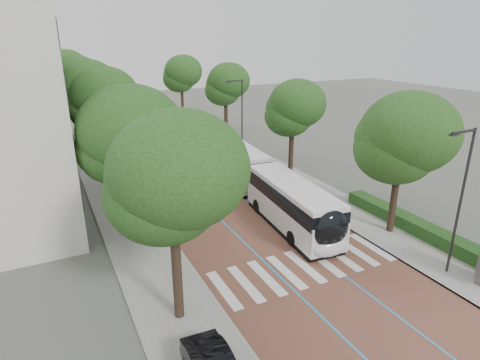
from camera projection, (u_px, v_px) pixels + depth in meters
name	position (u px, v px, depth m)	size (l,w,h in m)	color
ground	(312.00, 276.00, 21.71)	(160.00, 160.00, 0.00)	#51544C
road	(140.00, 130.00, 55.38)	(11.00, 140.00, 0.02)	brown
sidewalk_left	(82.00, 135.00, 52.22)	(4.00, 140.00, 0.12)	gray
sidewalk_right	(191.00, 124.00, 58.51)	(4.00, 140.00, 0.12)	gray
kerb_left	(97.00, 134.00, 53.02)	(0.20, 140.00, 0.14)	gray
kerb_right	(178.00, 126.00, 57.71)	(0.20, 140.00, 0.14)	gray
zebra_crossing	(305.00, 266.00, 22.62)	(10.55, 3.60, 0.01)	silver
lane_line_left	(128.00, 131.00, 54.71)	(0.12, 126.00, 0.01)	#2889CA
lane_line_right	(151.00, 128.00, 56.05)	(0.12, 126.00, 0.01)	#2889CA
hedge	(430.00, 233.00, 25.34)	(1.20, 14.00, 0.80)	#1B4618
streetlight_near	(460.00, 192.00, 20.31)	(1.82, 0.20, 8.00)	#29292B
streetlight_far	(240.00, 112.00, 41.36)	(1.82, 0.20, 8.00)	#29292B
lamp_post_left	(157.00, 177.00, 24.49)	(0.14, 0.14, 8.00)	#29292B
trees_left	(88.00, 95.00, 38.66)	(6.46, 61.12, 9.76)	black
trees_right	(253.00, 97.00, 40.65)	(5.92, 47.78, 9.08)	black
lead_bus	(268.00, 186.00, 30.09)	(4.11, 18.54, 3.20)	black
bus_queued_0	(191.00, 141.00, 43.11)	(3.25, 12.53, 3.20)	silver
bus_queued_1	(153.00, 119.00, 54.49)	(2.66, 12.42, 3.20)	silver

